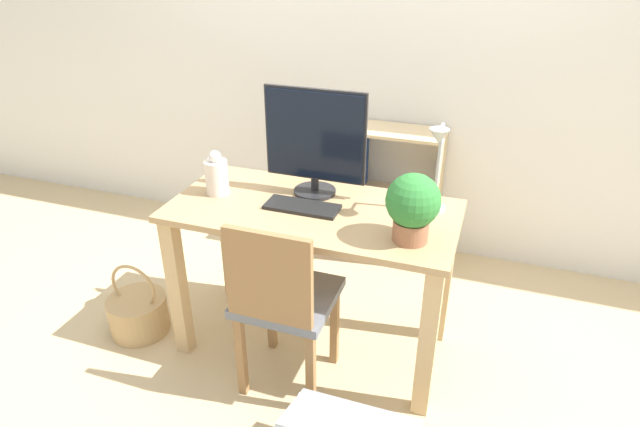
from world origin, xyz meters
The scene contains 11 objects.
ground_plane centered at (0.00, 0.00, 0.00)m, with size 10.00×10.00×0.00m, color #CCB284.
wall_back centered at (0.00, 1.15, 1.30)m, with size 8.00×0.05×2.60m.
desk centered at (0.00, 0.00, 0.61)m, with size 1.28×0.62×0.77m.
monitor centered at (-0.04, 0.16, 1.03)m, with size 0.47×0.20×0.49m.
keyboard centered at (-0.04, -0.02, 0.78)m, with size 0.33×0.13×0.02m.
vase centered at (-0.47, 0.00, 0.86)m, with size 0.11×0.11×0.21m.
desk_lamp centered at (0.51, 0.10, 1.01)m, with size 0.10×0.19×0.41m.
potted_plant centered at (0.46, -0.13, 0.92)m, with size 0.21×0.21×0.28m.
chair centered at (-0.02, -0.32, 0.49)m, with size 0.40×0.40×0.88m.
bookshelf centered at (-0.07, 0.98, 0.37)m, with size 0.79×0.28×0.83m.
basket centered at (-0.89, -0.21, 0.11)m, with size 0.30×0.30×0.40m.
Camera 1 is at (0.73, -1.98, 1.85)m, focal length 30.00 mm.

